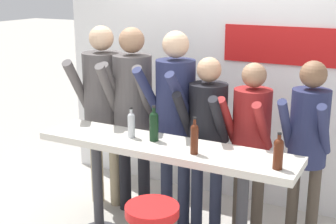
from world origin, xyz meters
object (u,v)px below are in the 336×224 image
Objects in this scene: person_center_right at (251,133)px; wine_bottle_1 at (154,125)px; wine_bottle_2 at (194,137)px; wine_bottle_3 at (131,124)px; person_center at (207,127)px; person_far_left at (103,97)px; tasting_table at (164,165)px; person_center_left at (175,107)px; wine_bottle_0 at (278,152)px; person_left at (132,101)px; person_right at (308,136)px.

wine_bottle_1 is at bearing -134.96° from person_center_right.
wine_bottle_2 is 0.64m from wine_bottle_3.
person_far_left is at bearing 176.46° from person_center.
person_center_left is (-0.16, 0.52, 0.35)m from tasting_table.
tasting_table is at bearing -110.36° from person_center.
person_center_right reaches higher than wine_bottle_3.
wine_bottle_0 is (1.11, -0.61, -0.04)m from person_center_left.
person_left reaches higher than wine_bottle_1.
wine_bottle_1 reaches higher than tasting_table.
wine_bottle_3 is (-0.21, -0.02, -0.02)m from wine_bottle_1.
person_center is (0.80, -0.06, -0.14)m from person_left.
person_center is 6.15× the size of wine_bottle_0.
wine_bottle_2 is at bearing -9.91° from wine_bottle_3.
person_far_left is 1.13× the size of person_center.
wine_bottle_1 is at bearing -54.87° from person_left.
wine_bottle_1 is at bearing -38.55° from person_far_left.
person_center_left is 0.77m from wine_bottle_2.
person_center_left reaches higher than person_center_right.
person_far_left is at bearing 153.57° from wine_bottle_2.
wine_bottle_2 is (0.42, -0.13, -0.01)m from wine_bottle_1.
person_center_right is (1.52, 0.02, -0.15)m from person_far_left.
person_left is (0.35, -0.01, 0.01)m from person_far_left.
person_far_left is 6.36× the size of wine_bottle_2.
person_right is at bearing 10.61° from person_center_left.
person_center_right is at bearing 39.33° from wine_bottle_1.
wine_bottle_2 reaches higher than wine_bottle_3.
person_left is 1.13m from wine_bottle_2.
person_center_right is (0.71, 0.05, -0.15)m from person_center_left.
person_far_left is 1.12× the size of person_right.
person_center_left is at bearing 151.31° from wine_bottle_0.
person_left is at bearing 175.68° from person_center.
person_center_right is 0.79m from wine_bottle_0.
wine_bottle_3 is at bearing -141.66° from person_center_right.
person_center reaches higher than wine_bottle_2.
person_center_right reaches higher than wine_bottle_1.
person_left is at bearing 158.18° from wine_bottle_0.
person_right is 6.23× the size of wine_bottle_0.
person_far_left is at bearing -174.61° from person_center_left.
person_right reaches higher than wine_bottle_0.
person_far_left is 1.00× the size of person_left.
person_center_right is at bearing 32.64° from wine_bottle_3.
tasting_table is at bearing -147.90° from person_right.
person_right is at bearing 43.20° from wine_bottle_2.
person_far_left is 1.53m from person_center_right.
person_far_left reaches higher than tasting_table.
wine_bottle_2 is at bearing -34.29° from person_far_left.
wine_bottle_0 is at bearing -21.08° from person_center_left.
person_center_left is 6.33× the size of wine_bottle_2.
person_left reaches higher than tasting_table.
person_center_left is 1.27m from wine_bottle_0.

